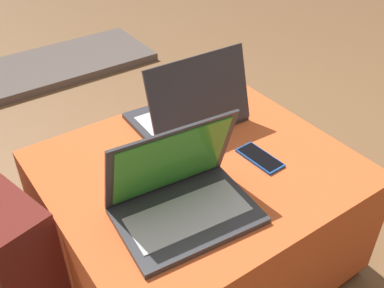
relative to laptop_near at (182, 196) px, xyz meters
name	(u,v)px	position (x,y,z in m)	size (l,w,h in m)	color
ground_plane	(197,261)	(0.14, 0.13, -0.47)	(14.00, 14.00, 0.00)	brown
ottoman	(198,216)	(0.14, 0.13, -0.26)	(0.83, 0.73, 0.42)	maroon
laptop_near	(182,196)	(0.00, 0.00, 0.00)	(0.36, 0.27, 0.24)	#333338
laptop_far	(190,110)	(0.24, 0.31, 0.00)	(0.35, 0.25, 0.24)	#333338
cell_phone	(260,158)	(0.30, 0.04, -0.05)	(0.07, 0.14, 0.01)	#1E4C9E
backpack	(2,262)	(-0.41, 0.30, -0.25)	(0.28, 0.39, 0.53)	#5B1E19
fireplace_hearth	(32,72)	(0.14, 1.77, -0.45)	(1.40, 0.50, 0.04)	#564C47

